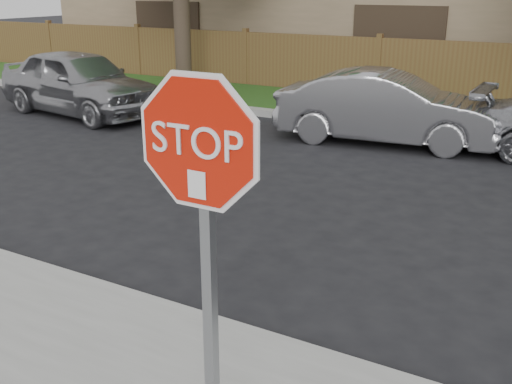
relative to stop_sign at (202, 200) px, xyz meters
The scene contains 4 objects.
ground 2.46m from the stop_sign, 63.74° to the left, with size 90.00×90.00×0.00m, color black.
stop_sign is the anchor object (origin of this frame).
sedan_far_left 11.64m from the stop_sign, 138.57° to the left, with size 1.78×4.43×1.51m, color #A0A0A4.
sedan_left 8.79m from the stop_sign, 100.84° to the left, with size 1.44×4.14×1.36m, color #9F9EA2.
Camera 1 is at (0.98, -3.93, 2.91)m, focal length 42.00 mm.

